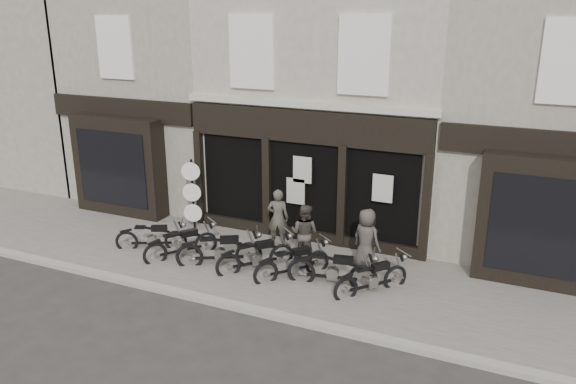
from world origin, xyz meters
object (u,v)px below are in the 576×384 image
at_px(motorcycle_4, 293,265).
at_px(man_left, 278,218).
at_px(motorcycle_6, 372,281).
at_px(motorcycle_3, 256,258).
at_px(man_right, 366,239).
at_px(motorcycle_5, 333,273).
at_px(motorcycle_2, 220,253).
at_px(motorcycle_1, 182,246).
at_px(man_centre, 304,233).
at_px(advert_sign_post, 193,198).
at_px(motorcycle_0, 152,239).

xyz_separation_m(motorcycle_4, man_left, (-1.16, 1.61, 0.55)).
bearing_deg(motorcycle_6, motorcycle_3, 130.24).
distance_m(motorcycle_6, man_right, 1.40).
relative_size(motorcycle_5, man_right, 1.37).
bearing_deg(man_right, motorcycle_2, 40.10).
xyz_separation_m(motorcycle_2, motorcycle_5, (3.08, 0.13, -0.01)).
xyz_separation_m(motorcycle_1, man_right, (4.75, 1.32, 0.52)).
xyz_separation_m(motorcycle_1, man_centre, (3.14, 1.08, 0.51)).
xyz_separation_m(motorcycle_1, motorcycle_6, (5.26, 0.13, -0.01)).
bearing_deg(motorcycle_1, motorcycle_3, -51.52).
bearing_deg(man_right, motorcycle_1, 34.87).
height_order(man_right, advert_sign_post, advert_sign_post).
distance_m(motorcycle_2, motorcycle_3, 0.99).
bearing_deg(motorcycle_3, motorcycle_5, -48.92).
height_order(motorcycle_1, motorcycle_5, motorcycle_5).
relative_size(motorcycle_5, man_left, 1.32).
bearing_deg(man_centre, motorcycle_0, 15.42).
relative_size(motorcycle_1, motorcycle_6, 1.07).
bearing_deg(man_centre, advert_sign_post, -8.12).
xyz_separation_m(motorcycle_0, man_right, (5.82, 1.19, 0.54)).
distance_m(motorcycle_1, man_centre, 3.36).
height_order(motorcycle_6, man_left, man_left).
bearing_deg(motorcycle_5, advert_sign_post, 150.45).
xyz_separation_m(motorcycle_6, man_left, (-3.20, 1.60, 0.56)).
height_order(motorcycle_0, motorcycle_2, motorcycle_2).
xyz_separation_m(motorcycle_0, motorcycle_6, (6.33, 0.01, 0.01)).
relative_size(motorcycle_4, man_left, 1.06).
height_order(motorcycle_5, man_right, man_right).
height_order(motorcycle_3, motorcycle_6, motorcycle_3).
bearing_deg(man_left, motorcycle_6, 137.69).
height_order(motorcycle_2, motorcycle_6, motorcycle_2).
bearing_deg(motorcycle_4, motorcycle_3, 129.85).
height_order(man_centre, man_right, man_right).
height_order(motorcycle_1, motorcycle_4, motorcycle_4).
relative_size(motorcycle_0, man_centre, 1.18).
xyz_separation_m(motorcycle_6, man_right, (-0.51, 1.19, 0.53)).
xyz_separation_m(man_centre, advert_sign_post, (-3.94, 0.74, 0.22)).
xyz_separation_m(motorcycle_2, motorcycle_3, (0.98, 0.14, -0.02)).
xyz_separation_m(man_centre, man_right, (1.61, 0.23, 0.01)).
distance_m(motorcycle_1, motorcycle_3, 2.20).
bearing_deg(man_left, motorcycle_3, 79.07).
bearing_deg(motorcycle_0, motorcycle_4, -25.87).
height_order(motorcycle_3, man_right, man_right).
relative_size(motorcycle_2, man_centre, 1.31).
bearing_deg(motorcycle_5, motorcycle_1, 170.52).
relative_size(man_left, man_centre, 1.06).
xyz_separation_m(motorcycle_0, man_centre, (4.21, 0.96, 0.53)).
distance_m(man_left, advert_sign_post, 2.88).
distance_m(motorcycle_4, man_left, 2.06).
height_order(motorcycle_2, man_right, man_right).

